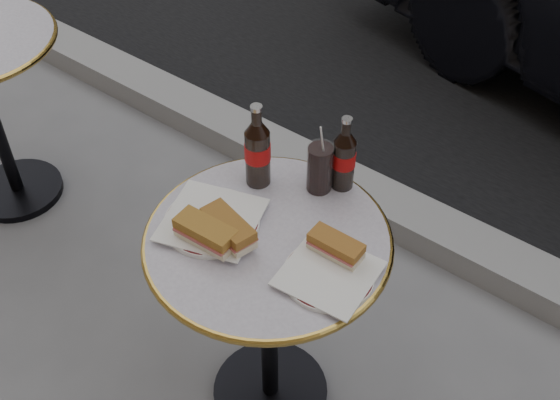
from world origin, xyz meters
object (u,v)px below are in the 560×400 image
Objects in this scene: bistro_table at (269,325)px; plate_left at (212,222)px; cola_glass at (320,168)px; plate_right at (329,275)px; cola_bottle_left at (257,145)px; cola_bottle_right at (344,153)px.

plate_left reaches higher than bistro_table.
plate_right is at bearing -50.50° from cola_glass.
plate_left is 1.71× the size of cola_glass.
bistro_table is at bearing 19.72° from plate_left.
plate_left is at bearing -87.99° from cola_bottle_left.
bistro_table is 5.20× the size of cola_glass.
cola_glass is (0.14, 0.27, 0.06)m from plate_left.
cola_bottle_left reaches higher than plate_left.
cola_bottle_right is at bearing 60.63° from plate_left.
bistro_table is 0.40m from plate_left.
cola_bottle_right reaches higher than plate_left.
plate_right is 0.34m from cola_bottle_right.
bistro_table is at bearing -44.89° from cola_bottle_left.
cola_bottle_left is 0.22m from cola_bottle_right.
cola_glass is at bearing -132.25° from cola_bottle_right.
cola_bottle_right reaches higher than bistro_table.
cola_glass is (-0.19, 0.23, 0.06)m from plate_right.
cola_bottle_right reaches higher than plate_right.
cola_bottle_left is at bearing 154.76° from plate_right.
cola_glass reaches higher than plate_right.
bistro_table is 0.42m from plate_right.
cola_bottle_right is (0.18, 0.12, -0.01)m from cola_bottle_left.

